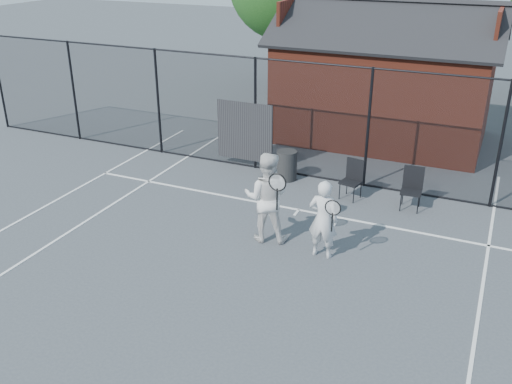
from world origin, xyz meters
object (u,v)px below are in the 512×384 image
at_px(player_front, 323,219).
at_px(chair_left, 351,181).
at_px(clubhouse, 384,86).
at_px(chair_right, 411,190).
at_px(player_back, 267,197).
at_px(waste_bin, 287,165).

bearing_deg(player_front, chair_left, 94.33).
distance_m(clubhouse, chair_left, 5.05).
bearing_deg(chair_right, clubhouse, 106.46).
bearing_deg(player_front, player_back, 171.58).
bearing_deg(waste_bin, player_back, -76.10).
bearing_deg(waste_bin, chair_right, -8.75).
relative_size(clubhouse, player_back, 3.42).
relative_size(player_front, chair_left, 1.71).
relative_size(player_front, chair_right, 1.66).
height_order(player_front, player_back, player_back).
xyz_separation_m(clubhouse, chair_left, (0.39, -4.90, -1.14)).
distance_m(player_front, waste_bin, 3.95).
xyz_separation_m(chair_left, chair_right, (1.42, 0.00, 0.01)).
bearing_deg(player_back, chair_left, 68.52).
bearing_deg(chair_left, player_back, -99.53).
height_order(player_front, chair_left, player_front).
height_order(clubhouse, player_front, clubhouse).
bearing_deg(player_front, clubhouse, 94.50).
height_order(clubhouse, player_back, clubhouse).
height_order(player_front, waste_bin, player_front).
relative_size(player_front, player_back, 0.84).
distance_m(chair_left, waste_bin, 1.90).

